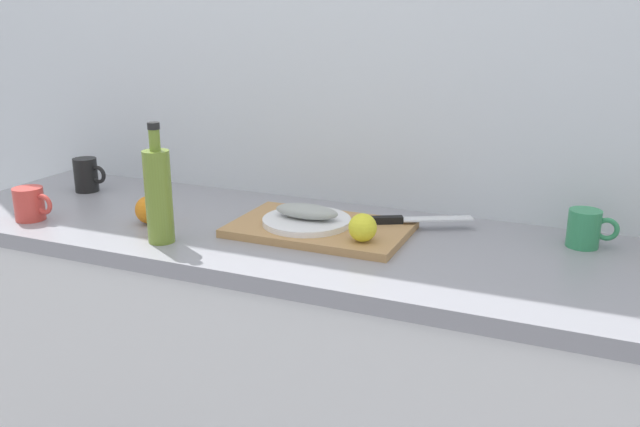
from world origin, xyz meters
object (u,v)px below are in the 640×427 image
(lemon_0, at_px, (363,228))
(fish_fillet, at_px, (307,211))
(olive_oil_bottle, at_px, (158,194))
(coffee_mug_0, at_px, (87,175))
(white_plate, at_px, (307,221))
(chef_knife, at_px, (402,220))
(cutting_board, at_px, (320,229))
(coffee_mug_1, at_px, (585,228))
(coffee_mug_2, at_px, (30,204))

(lemon_0, bearing_deg, fish_fillet, 158.76)
(olive_oil_bottle, height_order, coffee_mug_0, olive_oil_bottle)
(white_plate, xyz_separation_m, chef_knife, (0.22, 0.10, 0.00))
(white_plate, relative_size, fish_fillet, 1.33)
(cutting_board, bearing_deg, white_plate, -170.74)
(coffee_mug_0, bearing_deg, chef_knife, 0.82)
(fish_fillet, relative_size, coffee_mug_0, 1.51)
(coffee_mug_1, bearing_deg, lemon_0, -154.87)
(white_plate, bearing_deg, coffee_mug_2, -164.30)
(chef_knife, distance_m, olive_oil_bottle, 0.60)
(cutting_board, relative_size, fish_fillet, 2.61)
(coffee_mug_0, xyz_separation_m, coffee_mug_1, (1.43, 0.07, -0.01))
(cutting_board, xyz_separation_m, lemon_0, (0.14, -0.07, 0.04))
(lemon_0, bearing_deg, white_plate, 158.76)
(lemon_0, height_order, coffee_mug_2, coffee_mug_2)
(fish_fillet, bearing_deg, cutting_board, 9.26)
(coffee_mug_0, relative_size, coffee_mug_2, 0.95)
(white_plate, bearing_deg, chef_knife, 24.92)
(cutting_board, distance_m, fish_fillet, 0.06)
(olive_oil_bottle, bearing_deg, coffee_mug_0, 148.90)
(white_plate, distance_m, fish_fillet, 0.03)
(cutting_board, xyz_separation_m, fish_fillet, (-0.03, -0.01, 0.04))
(coffee_mug_0, bearing_deg, olive_oil_bottle, -31.10)
(coffee_mug_2, bearing_deg, cutting_board, 15.41)
(white_plate, height_order, fish_fillet, fish_fillet)
(cutting_board, height_order, coffee_mug_0, coffee_mug_0)
(white_plate, relative_size, coffee_mug_0, 2.01)
(lemon_0, height_order, coffee_mug_0, coffee_mug_0)
(chef_knife, relative_size, coffee_mug_2, 2.30)
(white_plate, relative_size, coffee_mug_2, 1.90)
(olive_oil_bottle, bearing_deg, lemon_0, 16.87)
(lemon_0, height_order, olive_oil_bottle, olive_oil_bottle)
(chef_knife, relative_size, coffee_mug_0, 2.43)
(fish_fillet, distance_m, olive_oil_bottle, 0.36)
(cutting_board, height_order, chef_knife, chef_knife)
(coffee_mug_2, bearing_deg, white_plate, 15.70)
(coffee_mug_0, bearing_deg, fish_fillet, -6.38)
(chef_knife, relative_size, lemon_0, 4.04)
(cutting_board, xyz_separation_m, coffee_mug_1, (0.62, 0.15, 0.04))
(coffee_mug_1, xyz_separation_m, coffee_mug_2, (-1.37, -0.36, -0.00))
(white_plate, bearing_deg, cutting_board, 9.26)
(olive_oil_bottle, bearing_deg, white_plate, 35.55)
(lemon_0, bearing_deg, chef_knife, 74.94)
(cutting_board, height_order, white_plate, white_plate)
(cutting_board, relative_size, white_plate, 1.96)
(chef_knife, bearing_deg, fish_fillet, 177.41)
(white_plate, bearing_deg, lemon_0, -21.24)
(lemon_0, xyz_separation_m, olive_oil_bottle, (-0.46, -0.14, 0.07))
(olive_oil_bottle, height_order, coffee_mug_2, olive_oil_bottle)
(lemon_0, bearing_deg, coffee_mug_2, -171.44)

